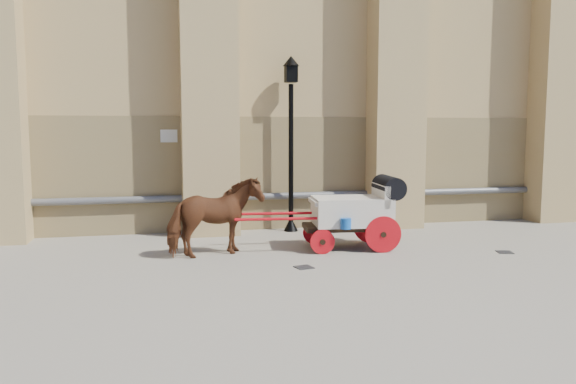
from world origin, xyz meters
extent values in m
plane|color=slate|center=(0.00, 0.00, 0.00)|extent=(90.00, 90.00, 0.00)
cube|color=olive|center=(2.00, 4.15, 1.50)|extent=(44.00, 0.35, 3.00)
cylinder|color=#59595B|center=(2.00, 3.88, 0.90)|extent=(42.00, 0.18, 0.18)
cube|color=beige|center=(-2.00, 3.97, 2.50)|extent=(0.42, 0.04, 0.32)
imported|color=brown|center=(-1.14, 1.02, 0.83)|extent=(2.14, 1.46, 1.66)
cube|color=black|center=(1.84, 1.18, 0.49)|extent=(2.04, 1.10, 0.11)
cube|color=beige|center=(1.93, 1.17, 0.84)|extent=(1.80, 1.29, 0.62)
cube|color=beige|center=(2.59, 1.09, 1.20)|extent=(0.26, 1.12, 0.49)
cube|color=beige|center=(1.18, 1.25, 1.06)|extent=(0.42, 1.00, 0.09)
cylinder|color=black|center=(2.76, 1.07, 1.38)|extent=(0.62, 1.16, 0.50)
cylinder|color=red|center=(2.44, 0.56, 0.40)|extent=(0.80, 0.14, 0.80)
cylinder|color=red|center=(2.56, 1.65, 0.40)|extent=(0.80, 0.14, 0.80)
cylinder|color=red|center=(1.12, 0.70, 0.27)|extent=(0.54, 0.11, 0.53)
cylinder|color=red|center=(1.24, 1.80, 0.27)|extent=(0.54, 0.11, 0.53)
cylinder|color=red|center=(0.34, 0.94, 0.75)|extent=(2.12, 0.30, 0.06)
cylinder|color=red|center=(0.43, 1.73, 0.75)|extent=(2.12, 0.30, 0.06)
cylinder|color=#1355B4|center=(1.59, 0.58, 0.67)|extent=(0.23, 0.23, 0.23)
cylinder|color=black|center=(1.10, 3.59, 1.91)|extent=(0.13, 0.13, 3.82)
cone|color=black|center=(1.10, 3.59, 0.19)|extent=(0.38, 0.38, 0.38)
cube|color=black|center=(1.10, 3.59, 4.09)|extent=(0.30, 0.30, 0.45)
cone|color=black|center=(1.10, 3.59, 4.41)|extent=(0.42, 0.42, 0.25)
cube|color=black|center=(0.43, -0.37, 0.01)|extent=(0.39, 0.39, 0.01)
cube|color=black|center=(5.03, -0.02, 0.01)|extent=(0.40, 0.40, 0.01)
camera|label=1|loc=(-2.22, -10.64, 2.63)|focal=35.00mm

